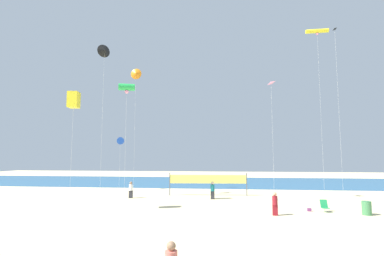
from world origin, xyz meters
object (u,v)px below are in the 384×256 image
trash_barrel (367,208)px  kite_green_tube (127,88)px  beachgoer_teal_shirt (213,190)px  kite_black_delta (104,51)px  beach_handbag (309,210)px  kite_pink_diamond (271,84)px  kite_black_diamond (335,42)px  folding_beach_chair (324,206)px  beachgoer_maroon_shirt (275,203)px  kite_yellow_box (74,100)px  kite_yellow_tube (317,32)px  volleyball_net (208,180)px  beachgoer_white_shirt (131,189)px  kite_blue_delta (120,141)px  kite_orange_delta (136,74)px

trash_barrel → kite_green_tube: 21.74m
beachgoer_teal_shirt → kite_black_delta: (-11.20, -0.78, 14.32)m
beach_handbag → kite_pink_diamond: size_ratio=0.03×
kite_black_diamond → folding_beach_chair: bearing=-121.1°
beachgoer_maroon_shirt → trash_barrel: size_ratio=1.68×
trash_barrel → beachgoer_teal_shirt: bearing=150.9°
beachgoer_teal_shirt → kite_yellow_box: size_ratio=0.18×
kite_yellow_box → kite_yellow_tube: bearing=27.7°
volleyball_net → kite_pink_diamond: 11.94m
volleyball_net → kite_pink_diamond: kite_pink_diamond is taller
beach_handbag → kite_black_diamond: (5.10, 6.54, 15.77)m
trash_barrel → beach_handbag: trash_barrel is taller
beach_handbag → kite_pink_diamond: (-1.72, 5.15, 11.22)m
beachgoer_maroon_shirt → folding_beach_chair: size_ratio=1.83×
beachgoer_white_shirt → beachgoer_teal_shirt: bearing=-140.2°
beachgoer_teal_shirt → kite_yellow_tube: bearing=-13.2°
beachgoer_teal_shirt → volleyball_net: size_ratio=0.20×
trash_barrel → kite_green_tube: (-19.05, 2.97, 10.06)m
trash_barrel → kite_yellow_box: size_ratio=0.11×
kite_yellow_tube → beachgoer_teal_shirt: bearing=-161.7°
beachgoer_white_shirt → kite_black_delta: 14.67m
beachgoer_maroon_shirt → beachgoer_teal_shirt: bearing=-10.4°
folding_beach_chair → kite_black_diamond: (4.01, 6.64, 15.43)m
folding_beach_chair → kite_yellow_box: bearing=-128.8°
beachgoer_maroon_shirt → trash_barrel: (6.55, 0.87, -0.38)m
kite_yellow_tube → kite_blue_delta: bearing=174.7°
kite_yellow_tube → kite_black_diamond: bearing=-73.1°
trash_barrel → beachgoer_white_shirt: bearing=162.7°
beachgoer_teal_shirt → beachgoer_maroon_shirt: bearing=-88.1°
beachgoer_white_shirt → kite_pink_diamond: bearing=-141.5°
beachgoer_maroon_shirt → volleyball_net: bearing=-14.9°
kite_yellow_tube → kite_orange_delta: (-21.55, 1.31, -3.84)m
kite_orange_delta → kite_yellow_tube: bearing=-3.5°
beach_handbag → kite_black_diamond: kite_black_diamond is taller
beachgoer_teal_shirt → kite_yellow_tube: (11.85, 3.92, 17.39)m
beachgoer_teal_shirt → volleyball_net: 2.65m
beachgoer_white_shirt → kite_yellow_tube: kite_yellow_tube is taller
volleyball_net → beach_handbag: (8.16, -7.80, -1.52)m
kite_pink_diamond → kite_black_delta: bearing=-178.0°
kite_blue_delta → kite_orange_delta: 8.67m
trash_barrel → kite_yellow_tube: bearing=86.7°
kite_black_diamond → kite_blue_delta: 26.84m
beachgoer_white_shirt → kite_pink_diamond: kite_pink_diamond is taller
beachgoer_teal_shirt → kite_black_diamond: (12.67, 1.22, 14.99)m
kite_yellow_tube → beachgoer_maroon_shirt: bearing=-122.8°
folding_beach_chair → kite_orange_delta: size_ratio=0.06×
beachgoer_white_shirt → kite_black_delta: bearing=49.4°
kite_pink_diamond → kite_yellow_box: (-16.27, -7.61, -2.79)m
beachgoer_white_shirt → kite_blue_delta: kite_blue_delta is taller
kite_pink_diamond → kite_green_tube: bearing=-167.0°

